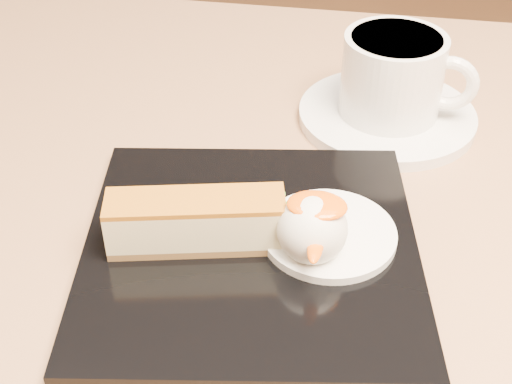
% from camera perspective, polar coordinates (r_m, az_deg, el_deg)
% --- Properties ---
extents(dessert_plate, '(0.25, 0.25, 0.01)m').
position_cam_1_polar(dessert_plate, '(0.48, -0.41, -4.70)').
color(dessert_plate, black).
rests_on(dessert_plate, table).
extents(cheesecake, '(0.12, 0.06, 0.04)m').
position_cam_1_polar(cheesecake, '(0.46, -4.82, -2.36)').
color(cheesecake, brown).
rests_on(cheesecake, dessert_plate).
extents(cream_smear, '(0.09, 0.09, 0.01)m').
position_cam_1_polar(cream_smear, '(0.48, 5.85, -3.36)').
color(cream_smear, white).
rests_on(cream_smear, dessert_plate).
extents(ice_cream_scoop, '(0.05, 0.05, 0.05)m').
position_cam_1_polar(ice_cream_scoop, '(0.45, 4.51, -2.96)').
color(ice_cream_scoop, white).
rests_on(ice_cream_scoop, cream_smear).
extents(mango_sauce, '(0.04, 0.03, 0.01)m').
position_cam_1_polar(mango_sauce, '(0.44, 4.91, -1.08)').
color(mango_sauce, '#FF6008').
rests_on(mango_sauce, ice_cream_scoop).
extents(mint_sprig, '(0.04, 0.03, 0.00)m').
position_cam_1_polar(mint_sprig, '(0.49, 2.76, -0.75)').
color(mint_sprig, '#378D2E').
rests_on(mint_sprig, cream_smear).
extents(saucer, '(0.15, 0.15, 0.01)m').
position_cam_1_polar(saucer, '(0.62, 10.42, 6.02)').
color(saucer, white).
rests_on(saucer, table).
extents(coffee_cup, '(0.11, 0.08, 0.07)m').
position_cam_1_polar(coffee_cup, '(0.60, 11.05, 9.23)').
color(coffee_cup, white).
rests_on(coffee_cup, saucer).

